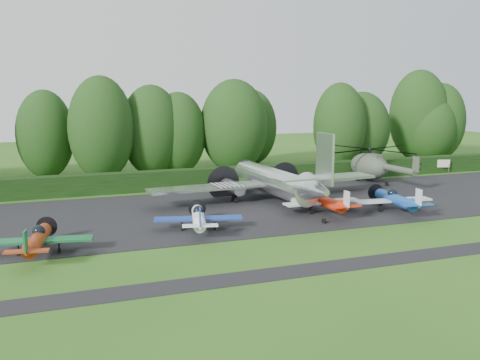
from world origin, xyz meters
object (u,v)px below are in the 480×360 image
object	(u,v)px
transport_plane	(275,181)
helicopter	(370,164)
light_plane_blue	(395,199)
light_plane_red	(37,240)
light_plane_white	(198,218)
light_plane_orange	(325,201)
sign_board	(438,164)

from	to	relation	value
transport_plane	helicopter	size ratio (longest dim) A/B	1.64
light_plane_blue	helicopter	bearing A→B (deg)	59.18
light_plane_red	light_plane_white	size ratio (longest dim) A/B	1.02
transport_plane	light_plane_orange	distance (m)	5.85
light_plane_orange	light_plane_blue	size ratio (longest dim) A/B	0.98
light_plane_white	light_plane_blue	distance (m)	17.13
light_plane_red	transport_plane	bearing A→B (deg)	15.17
light_plane_orange	helicopter	distance (m)	17.07
light_plane_red	light_plane_orange	size ratio (longest dim) A/B	0.97
light_plane_orange	helicopter	size ratio (longest dim) A/B	0.51
light_plane_orange	helicopter	world-z (taller)	helicopter
light_plane_red	helicopter	size ratio (longest dim) A/B	0.50
light_plane_blue	helicopter	size ratio (longest dim) A/B	0.53
light_plane_red	helicopter	bearing A→B (deg)	15.14
light_plane_white	light_plane_blue	world-z (taller)	light_plane_blue
light_plane_white	sign_board	bearing A→B (deg)	11.27
transport_plane	sign_board	bearing A→B (deg)	22.93
transport_plane	light_plane_white	world-z (taller)	transport_plane
light_plane_orange	sign_board	world-z (taller)	light_plane_orange
transport_plane	light_plane_red	xyz separation A→B (m)	(-19.96, -9.26, -0.96)
transport_plane	light_plane_blue	size ratio (longest dim) A/B	3.13
transport_plane	light_plane_white	distance (m)	11.57
light_plane_orange	light_plane_red	bearing A→B (deg)	-169.19
light_plane_white	helicopter	size ratio (longest dim) A/B	0.49
light_plane_red	light_plane_orange	xyz separation A→B (m)	(22.16, 3.92, 0.03)
light_plane_orange	transport_plane	bearing A→B (deg)	113.19
transport_plane	light_plane_blue	xyz separation A→B (m)	(8.04, -6.79, -0.91)
transport_plane	light_plane_orange	world-z (taller)	transport_plane
helicopter	transport_plane	bearing A→B (deg)	-151.88
transport_plane	light_plane_red	size ratio (longest dim) A/B	3.28
light_plane_white	sign_board	size ratio (longest dim) A/B	2.25
light_plane_red	sign_board	bearing A→B (deg)	12.05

